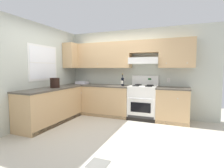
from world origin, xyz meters
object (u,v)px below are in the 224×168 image
Objects in this scene: stove at (143,102)px; wine_bottle at (122,81)px; bowl at (82,83)px; bucket at (55,83)px.

stove is 3.44× the size of wine_bottle.
wine_bottle reaches higher than bowl.
stove is 0.81m from wine_bottle.
stove is 3.13× the size of bowl.
bowl is at bearing 88.35° from bucket.
bucket is (-1.47, -1.08, -0.01)m from wine_bottle.
wine_bottle is 1.83m from bucket.
wine_bottle is 1.45m from bowl.
wine_bottle is at bearing -6.71° from bowl.
bowl is at bearing 173.29° from wine_bottle.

